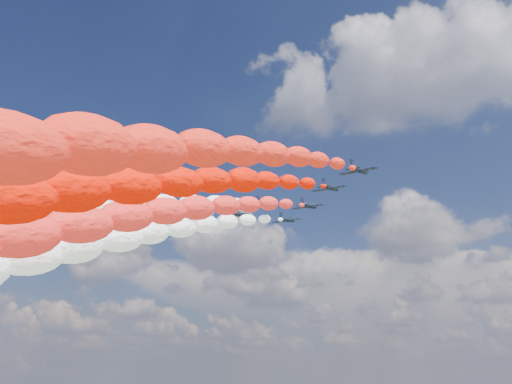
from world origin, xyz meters
The scene contains 14 objects.
jet_0 centered at (-28.68, -3.90, 102.24)m, with size 7.83×10.50×2.31m, color black, non-canonical shape.
jet_1 centered at (-18.66, 2.27, 102.24)m, with size 7.83×10.50×2.31m, color black, non-canonical shape.
jet_2 centered at (-10.63, 12.72, 102.24)m, with size 7.83×10.50×2.31m, color black, non-canonical shape.
trail_2 centered at (-10.63, -49.67, 82.40)m, with size 7.28×123.33×45.22m, color blue, non-canonical shape.
jet_3 centered at (-0.17, 8.55, 102.24)m, with size 7.83×10.50×2.31m, color black, non-canonical shape.
trail_3 centered at (-0.17, -53.83, 82.40)m, with size 7.28×123.33×45.22m, color white, non-canonical shape.
jet_4 centered at (-1.17, 24.19, 102.24)m, with size 7.83×10.50×2.31m, color black, non-canonical shape.
trail_4 centered at (-1.17, -38.20, 82.40)m, with size 7.28×123.33×45.22m, color white, non-canonical shape.
jet_5 centered at (9.08, 14.60, 102.24)m, with size 7.83×10.50×2.31m, color black, non-canonical shape.
trail_5 centered at (9.08, -47.79, 82.40)m, with size 7.28×123.33×45.22m, color red, non-canonical shape.
jet_6 centered at (19.06, 3.49, 102.24)m, with size 7.83×10.50×2.31m, color black, non-canonical shape.
trail_6 centered at (19.06, -58.90, 82.40)m, with size 7.28×123.33×45.22m, color red, non-canonical shape.
jet_7 centered at (28.46, -4.63, 102.24)m, with size 7.83×10.50×2.31m, color black, non-canonical shape.
trail_7 centered at (28.46, -67.02, 82.40)m, with size 7.28×123.33×45.22m, color red, non-canonical shape.
Camera 1 is at (63.47, -115.88, 61.14)m, focal length 41.90 mm.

